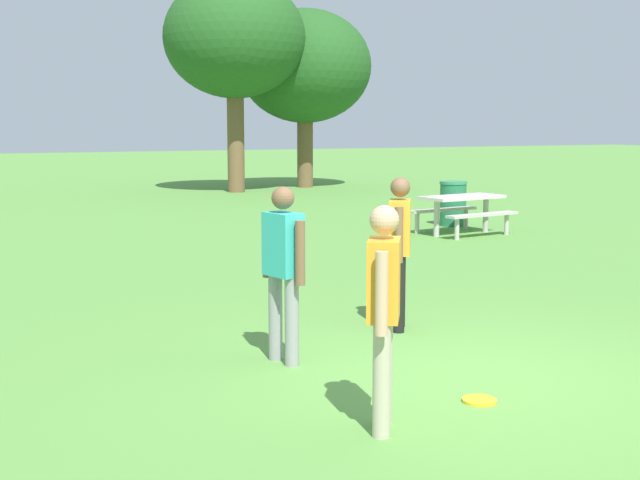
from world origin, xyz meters
The scene contains 9 objects.
ground_plane centered at (0.00, 0.00, 0.00)m, with size 120.00×120.00×0.00m, color #568E3D.
person_thrower centered at (0.34, 1.80, 0.94)m, with size 0.39×0.53×1.64m.
person_catcher centered at (-1.37, -0.83, 0.94)m, with size 0.39×0.53×1.64m.
person_bystander centered at (-1.30, 1.13, 0.94)m, with size 0.30×0.60×1.64m.
frisbee centered at (-0.34, -0.61, 0.01)m, with size 0.28×0.28×0.03m, color yellow.
picnic_table_near centered at (5.60, 8.20, 0.56)m, with size 1.89×1.65×0.77m.
trash_can_beside_table centered at (6.26, 9.47, 0.48)m, with size 0.59×0.59×0.96m.
tree_broad_center centered at (5.23, 20.10, 4.80)m, with size 4.45×4.45×6.73m.
tree_far_right centered at (8.09, 21.06, 4.07)m, with size 4.49×4.49×6.00m.
Camera 1 is at (-4.40, -6.11, 2.22)m, focal length 48.94 mm.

